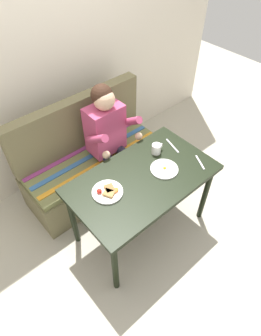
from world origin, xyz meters
TOP-DOWN VIEW (x-y plane):
  - ground_plane at (0.00, 0.00)m, footprint 8.00×8.00m
  - back_wall at (0.00, 1.27)m, footprint 4.40×0.10m
  - table at (0.00, 0.00)m, footprint 1.20×0.70m
  - couch at (0.00, 0.76)m, footprint 1.44×0.56m
  - person at (0.13, 0.59)m, footprint 0.45×0.61m
  - plate_breakfast at (-0.31, 0.06)m, footprint 0.24×0.24m
  - plate_eggs at (0.19, -0.05)m, footprint 0.23×0.23m
  - coffee_mug at (0.29, 0.14)m, footprint 0.12×0.08m
  - fork at (0.48, -0.19)m, footprint 0.09×0.16m
  - knife at (0.46, 0.10)m, footprint 0.07×0.20m

SIDE VIEW (x-z plane):
  - ground_plane at x=0.00m, z-range 0.00..0.00m
  - couch at x=0.00m, z-range -0.17..0.83m
  - table at x=0.00m, z-range 0.28..1.01m
  - fork at x=0.48m, z-range 0.73..0.73m
  - knife at x=0.46m, z-range 0.73..0.73m
  - plate_eggs at x=0.19m, z-range 0.72..0.76m
  - person at x=0.13m, z-range 0.13..1.35m
  - plate_breakfast at x=-0.31m, z-range 0.72..0.77m
  - coffee_mug at x=0.29m, z-range 0.73..0.82m
  - back_wall at x=0.00m, z-range 0.00..2.60m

